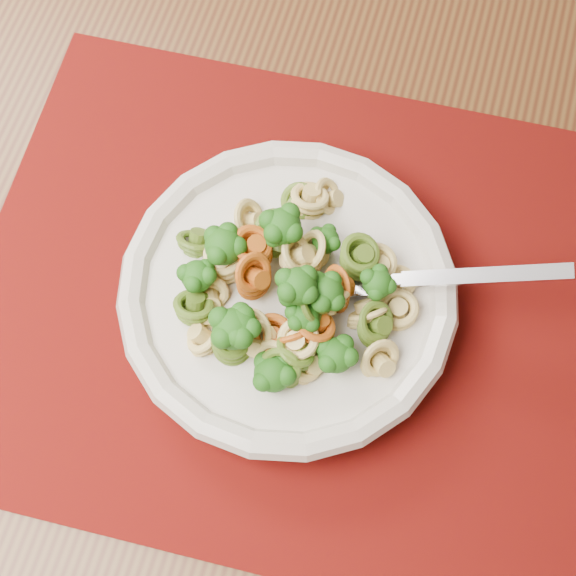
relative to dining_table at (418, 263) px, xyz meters
The scene contains 5 objects.
dining_table is the anchor object (origin of this frame).
placemat 0.15m from the dining_table, 114.79° to the right, with size 0.50×0.39×0.00m, color #5D0E03.
pasta_bowl 0.18m from the dining_table, 116.80° to the right, with size 0.24×0.24×0.05m.
pasta_broccoli_heap 0.19m from the dining_table, 116.80° to the right, with size 0.20×0.20×0.06m, color tan, non-canonical shape.
fork 0.16m from the dining_table, 100.02° to the right, with size 0.19×0.02×0.01m, color silver, non-canonical shape.
Camera 1 is at (0.66, 0.01, 1.28)m, focal length 50.00 mm.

